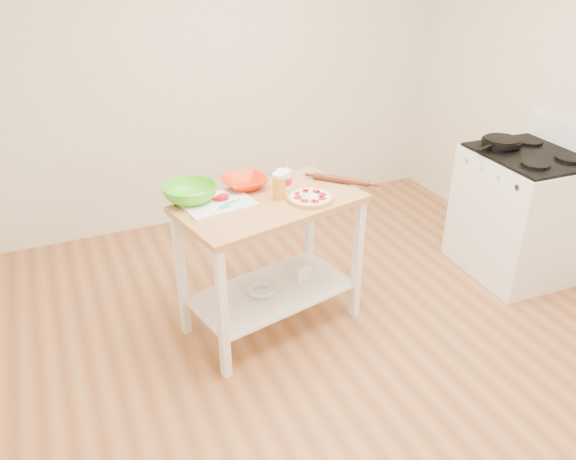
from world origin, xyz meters
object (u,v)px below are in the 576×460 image
(gas_stove, at_px, (519,213))
(spatula, at_px, (229,204))
(beer_pint, at_px, (279,186))
(pizza, at_px, (310,198))
(yogurt_tub, at_px, (284,180))
(prep_island, at_px, (271,238))
(shelf_glass_bowl, at_px, (261,290))
(green_bowl, at_px, (190,193))
(rolling_pin, at_px, (341,180))
(cutting_board, at_px, (217,202))
(skillet, at_px, (501,142))
(shelf_bin, at_px, (300,270))
(orange_bowl, at_px, (245,183))
(knife, at_px, (191,202))

(gas_stove, height_order, spatula, gas_stove)
(gas_stove, relative_size, beer_pint, 6.94)
(pizza, height_order, yogurt_tub, yogurt_tub)
(prep_island, height_order, shelf_glass_bowl, prep_island)
(green_bowl, distance_m, rolling_pin, 0.95)
(pizza, bearing_deg, cutting_board, 160.45)
(skillet, xyz_separation_m, shelf_bin, (-1.61, -0.04, -0.66))
(gas_stove, relative_size, shelf_bin, 10.13)
(pizza, height_order, rolling_pin, pizza)
(prep_island, bearing_deg, pizza, -22.31)
(cutting_board, relative_size, green_bowl, 1.36)
(spatula, distance_m, orange_bowl, 0.28)
(shelf_glass_bowl, relative_size, shelf_bin, 1.76)
(shelf_glass_bowl, bearing_deg, yogurt_tub, 32.31)
(skillet, bearing_deg, pizza, 170.17)
(skillet, relative_size, spatula, 3.02)
(prep_island, height_order, beer_pint, beer_pint)
(pizza, relative_size, beer_pint, 1.69)
(knife, relative_size, green_bowl, 0.85)
(prep_island, relative_size, orange_bowl, 4.34)
(spatula, relative_size, green_bowl, 0.45)
(pizza, xyz_separation_m, knife, (-0.67, 0.23, 0.00))
(spatula, xyz_separation_m, orange_bowl, (0.18, 0.22, 0.02))
(pizza, relative_size, yogurt_tub, 1.24)
(skillet, distance_m, shelf_bin, 1.74)
(knife, xyz_separation_m, beer_pint, (0.51, -0.12, 0.06))
(pizza, xyz_separation_m, rolling_pin, (0.29, 0.16, 0.01))
(gas_stove, xyz_separation_m, yogurt_tub, (-1.81, 0.23, 0.49))
(green_bowl, xyz_separation_m, shelf_glass_bowl, (0.35, -0.20, -0.66))
(beer_pint, relative_size, yogurt_tub, 0.74)
(knife, relative_size, shelf_bin, 2.48)
(rolling_pin, height_order, shelf_glass_bowl, rolling_pin)
(pizza, xyz_separation_m, orange_bowl, (-0.29, 0.34, 0.02))
(pizza, distance_m, knife, 0.70)
(spatula, height_order, yogurt_tub, yogurt_tub)
(orange_bowl, relative_size, beer_pint, 1.73)
(gas_stove, relative_size, knife, 4.09)
(green_bowl, xyz_separation_m, beer_pint, (0.49, -0.18, 0.03))
(gas_stove, height_order, beer_pint, gas_stove)
(gas_stove, bearing_deg, spatula, 178.97)
(green_bowl, bearing_deg, shelf_bin, -10.17)
(rolling_pin, bearing_deg, yogurt_tub, 170.33)
(cutting_board, bearing_deg, prep_island, -25.24)
(yogurt_tub, bearing_deg, green_bowl, 173.83)
(prep_island, bearing_deg, knife, 162.97)
(gas_stove, distance_m, rolling_pin, 1.51)
(skillet, bearing_deg, orange_bowl, 159.06)
(gas_stove, relative_size, skillet, 2.54)
(cutting_board, height_order, rolling_pin, rolling_pin)
(orange_bowl, bearing_deg, cutting_board, -146.67)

